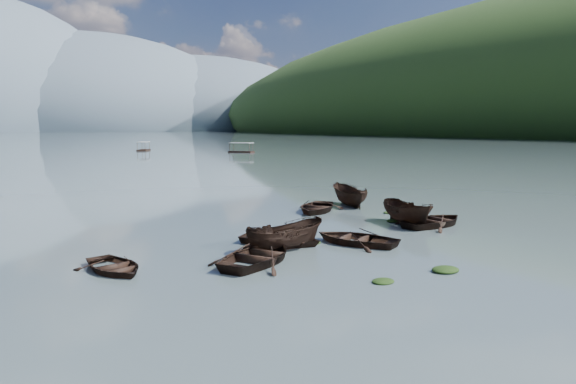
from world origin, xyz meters
TOP-DOWN VIEW (x-y plane):
  - ground_plane at (0.00, 0.00)m, footprint 2400.00×2400.00m
  - haze_mtn_c at (140.00, 900.00)m, footprint 520.00×520.00m
  - haze_mtn_d at (320.00, 900.00)m, footprint 520.00×520.00m
  - rowboat_0 at (-12.56, 5.73)m, footprint 3.47×4.33m
  - rowboat_1 at (-6.39, 3.78)m, footprint 6.16×5.72m
  - rowboat_2 at (-4.11, 5.33)m, footprint 4.51×1.73m
  - rowboat_3 at (-0.06, 4.61)m, footprint 5.04×5.63m
  - rowboat_4 at (7.38, 6.07)m, footprint 5.42×4.14m
  - rowboat_5 at (6.08, 7.13)m, footprint 2.66×5.05m
  - rowboat_6 at (-3.72, 6.48)m, footprint 5.35×5.52m
  - rowboat_7 at (3.95, 14.51)m, footprint 6.10×6.02m
  - rowboat_8 at (7.76, 15.55)m, footprint 2.89×5.15m
  - weed_clump_0 at (-3.48, -1.54)m, footprint 0.98×0.80m
  - weed_clump_1 at (-2.10, 5.78)m, footprint 0.94×0.75m
  - weed_clump_2 at (-0.07, -1.71)m, footprint 1.29×1.03m
  - weed_clump_3 at (5.95, 5.94)m, footprint 0.97×0.82m
  - weed_clump_4 at (6.17, 8.40)m, footprint 1.21×0.96m
  - weed_clump_5 at (-7.24, 4.79)m, footprint 0.94×0.76m
  - weed_clump_6 at (-3.10, 9.60)m, footprint 1.10×0.91m
  - weed_clump_7 at (8.14, 11.14)m, footprint 0.98×0.78m
  - pontoon_centre at (18.70, 118.68)m, footprint 4.90×6.36m
  - pontoon_right at (36.80, 97.06)m, footprint 5.79×6.26m

SIDE VIEW (x-z plane):
  - ground_plane at x=0.00m, z-range 0.00..0.00m
  - haze_mtn_c at x=140.00m, z-range -130.00..130.00m
  - haze_mtn_d at x=320.00m, z-range -110.00..110.00m
  - rowboat_0 at x=-12.56m, z-range -0.40..0.40m
  - rowboat_1 at x=-6.39m, z-range -0.52..0.52m
  - rowboat_2 at x=-4.11m, z-range -0.87..0.87m
  - rowboat_3 at x=-0.06m, z-range -0.48..0.48m
  - rowboat_4 at x=7.38m, z-range -0.52..0.52m
  - rowboat_5 at x=6.08m, z-range -0.93..0.93m
  - rowboat_6 at x=-3.72m, z-range -0.47..0.47m
  - rowboat_7 at x=3.95m, z-range -0.52..0.52m
  - rowboat_8 at x=7.76m, z-range -0.94..0.94m
  - weed_clump_0 at x=-3.48m, z-range -0.11..0.11m
  - weed_clump_1 at x=-2.10m, z-range -0.10..0.10m
  - weed_clump_2 at x=-0.07m, z-range -0.14..0.14m
  - weed_clump_3 at x=5.95m, z-range -0.11..0.11m
  - weed_clump_4 at x=6.17m, z-range -0.12..0.12m
  - weed_clump_5 at x=-7.24m, z-range -0.10..0.10m
  - weed_clump_6 at x=-3.10m, z-range -0.11..0.11m
  - weed_clump_7 at x=8.14m, z-range -0.11..0.11m
  - pontoon_centre at x=18.70m, z-range -1.13..1.13m
  - pontoon_right at x=36.80m, z-range -1.16..1.16m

